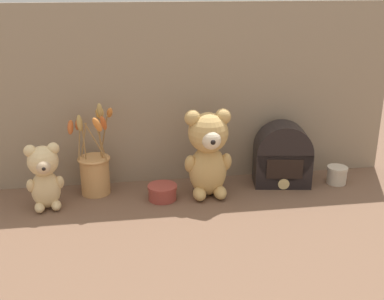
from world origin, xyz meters
The scene contains 8 objects.
ground_plane centered at (0.00, 0.00, 0.00)m, with size 4.00×4.00×0.00m, color brown.
backdrop_wall centered at (0.00, 0.17, 0.32)m, with size 1.54×0.02×0.65m.
teddy_bear_large centered at (0.05, 0.00, 0.16)m, with size 0.16×0.16×0.31m.
teddy_bear_medium centered at (-0.49, -0.02, 0.12)m, with size 0.12×0.11×0.22m.
flower_vase centered at (-0.34, 0.08, 0.09)m, with size 0.16×0.16×0.33m.
vintage_radio centered at (0.34, 0.06, 0.11)m, with size 0.22×0.15×0.23m.
decorative_tin_tall centered at (-0.11, -0.01, 0.03)m, with size 0.10×0.10×0.05m.
decorative_tin_short centered at (0.54, 0.03, 0.03)m, with size 0.08×0.08×0.06m.
Camera 1 is at (-0.23, -1.51, 0.72)m, focal length 45.00 mm.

